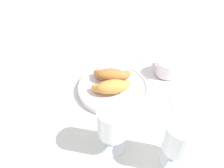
{
  "coord_description": "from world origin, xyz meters",
  "views": [
    {
      "loc": [
        -0.11,
        -0.55,
        0.56
      ],
      "look_at": [
        -0.0,
        0.02,
        0.03
      ],
      "focal_mm": 39.63,
      "sensor_mm": 36.0,
      "label": 1
    }
  ],
  "objects_px": {
    "pastry_plate": "(112,88)",
    "croissant_large": "(112,87)",
    "juice_glass_left": "(113,124)",
    "sugar_packet": "(144,56)",
    "croissant_small": "(112,75)",
    "juice_glass_right": "(180,139)",
    "folded_napkin": "(191,109)",
    "coffee_cup_near": "(167,69)"
  },
  "relations": [
    {
      "from": "juice_glass_left",
      "to": "croissant_large",
      "type": "bearing_deg",
      "value": 80.37
    },
    {
      "from": "pastry_plate",
      "to": "folded_napkin",
      "type": "relative_size",
      "value": 2.06
    },
    {
      "from": "coffee_cup_near",
      "to": "sugar_packet",
      "type": "bearing_deg",
      "value": 111.8
    },
    {
      "from": "juice_glass_right",
      "to": "juice_glass_left",
      "type": "bearing_deg",
      "value": 153.66
    },
    {
      "from": "croissant_large",
      "to": "coffee_cup_near",
      "type": "bearing_deg",
      "value": 18.52
    },
    {
      "from": "juice_glass_left",
      "to": "sugar_packet",
      "type": "relative_size",
      "value": 2.8
    },
    {
      "from": "sugar_packet",
      "to": "pastry_plate",
      "type": "bearing_deg",
      "value": -155.19
    },
    {
      "from": "pastry_plate",
      "to": "juice_glass_right",
      "type": "bearing_deg",
      "value": -69.04
    },
    {
      "from": "croissant_large",
      "to": "juice_glass_right",
      "type": "bearing_deg",
      "value": -66.36
    },
    {
      "from": "croissant_large",
      "to": "croissant_small",
      "type": "xyz_separation_m",
      "value": [
        0.01,
        0.05,
        0.0
      ]
    },
    {
      "from": "croissant_large",
      "to": "sugar_packet",
      "type": "height_order",
      "value": "croissant_large"
    },
    {
      "from": "coffee_cup_near",
      "to": "croissant_large",
      "type": "bearing_deg",
      "value": -161.48
    },
    {
      "from": "pastry_plate",
      "to": "coffee_cup_near",
      "type": "xyz_separation_m",
      "value": [
        0.2,
        0.04,
        0.01
      ]
    },
    {
      "from": "croissant_large",
      "to": "juice_glass_left",
      "type": "height_order",
      "value": "juice_glass_left"
    },
    {
      "from": "folded_napkin",
      "to": "sugar_packet",
      "type": "bearing_deg",
      "value": 102.88
    },
    {
      "from": "croissant_small",
      "to": "juice_glass_right",
      "type": "bearing_deg",
      "value": -71.86
    },
    {
      "from": "croissant_large",
      "to": "coffee_cup_near",
      "type": "relative_size",
      "value": 1.01
    },
    {
      "from": "croissant_small",
      "to": "juice_glass_left",
      "type": "xyz_separation_m",
      "value": [
        -0.04,
        -0.24,
        0.05
      ]
    },
    {
      "from": "juice_glass_left",
      "to": "juice_glass_right",
      "type": "height_order",
      "value": "same"
    },
    {
      "from": "pastry_plate",
      "to": "coffee_cup_near",
      "type": "relative_size",
      "value": 1.67
    },
    {
      "from": "coffee_cup_near",
      "to": "juice_glass_right",
      "type": "bearing_deg",
      "value": -106.39
    },
    {
      "from": "croissant_large",
      "to": "pastry_plate",
      "type": "bearing_deg",
      "value": 79.33
    },
    {
      "from": "juice_glass_left",
      "to": "sugar_packet",
      "type": "bearing_deg",
      "value": 62.82
    },
    {
      "from": "pastry_plate",
      "to": "croissant_small",
      "type": "distance_m",
      "value": 0.04
    },
    {
      "from": "juice_glass_right",
      "to": "sugar_packet",
      "type": "relative_size",
      "value": 2.8
    },
    {
      "from": "croissant_small",
      "to": "croissant_large",
      "type": "bearing_deg",
      "value": -100.25
    },
    {
      "from": "croissant_small",
      "to": "juice_glass_right",
      "type": "xyz_separation_m",
      "value": [
        0.1,
        -0.3,
        0.05
      ]
    },
    {
      "from": "juice_glass_left",
      "to": "folded_napkin",
      "type": "distance_m",
      "value": 0.28
    },
    {
      "from": "folded_napkin",
      "to": "juice_glass_left",
      "type": "bearing_deg",
      "value": -162.24
    },
    {
      "from": "juice_glass_right",
      "to": "folded_napkin",
      "type": "height_order",
      "value": "juice_glass_right"
    },
    {
      "from": "croissant_large",
      "to": "juice_glass_right",
      "type": "distance_m",
      "value": 0.28
    },
    {
      "from": "pastry_plate",
      "to": "croissant_large",
      "type": "distance_m",
      "value": 0.04
    },
    {
      "from": "coffee_cup_near",
      "to": "juice_glass_left",
      "type": "height_order",
      "value": "juice_glass_left"
    },
    {
      "from": "croissant_large",
      "to": "juice_glass_right",
      "type": "xyz_separation_m",
      "value": [
        0.11,
        -0.25,
        0.05
      ]
    },
    {
      "from": "coffee_cup_near",
      "to": "croissant_small",
      "type": "bearing_deg",
      "value": -175.88
    },
    {
      "from": "croissant_large",
      "to": "juice_glass_left",
      "type": "distance_m",
      "value": 0.19
    },
    {
      "from": "juice_glass_left",
      "to": "folded_napkin",
      "type": "bearing_deg",
      "value": 17.76
    },
    {
      "from": "croissant_small",
      "to": "juice_glass_left",
      "type": "bearing_deg",
      "value": -99.77
    },
    {
      "from": "coffee_cup_near",
      "to": "sugar_packet",
      "type": "height_order",
      "value": "coffee_cup_near"
    },
    {
      "from": "croissant_small",
      "to": "folded_napkin",
      "type": "distance_m",
      "value": 0.27
    },
    {
      "from": "pastry_plate",
      "to": "juice_glass_right",
      "type": "distance_m",
      "value": 0.3
    },
    {
      "from": "croissant_large",
      "to": "croissant_small",
      "type": "bearing_deg",
      "value": 79.75
    }
  ]
}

